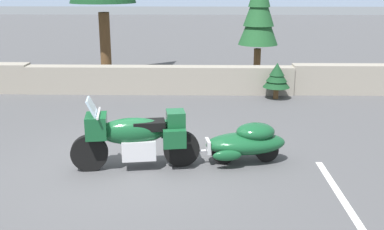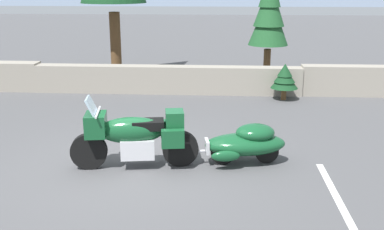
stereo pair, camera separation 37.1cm
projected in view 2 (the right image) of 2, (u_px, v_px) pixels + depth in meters
The scene contains 7 objects.
ground_plane at pixel (132, 166), 8.51m from camera, with size 80.00×80.00×0.00m, color #4C4C4F.
stone_guard_wall at pixel (159, 79), 14.00m from camera, with size 24.00×0.59×0.89m.
touring_motorcycle at pixel (134, 135), 8.30m from camera, with size 2.30×0.95×1.33m.
car_shaped_trailer at pixel (246, 142), 8.53m from camera, with size 2.23×0.94×0.76m.
pine_tree_secondary at pixel (269, 11), 15.18m from camera, with size 1.33×1.33×3.74m.
pine_sapling_near at pixel (285, 77), 13.10m from camera, with size 0.78×0.78×1.05m.
parking_stripe_marker at pixel (344, 210), 6.85m from camera, with size 0.12×3.60×0.01m, color silver.
Camera 2 is at (1.62, -7.82, 3.27)m, focal length 43.26 mm.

